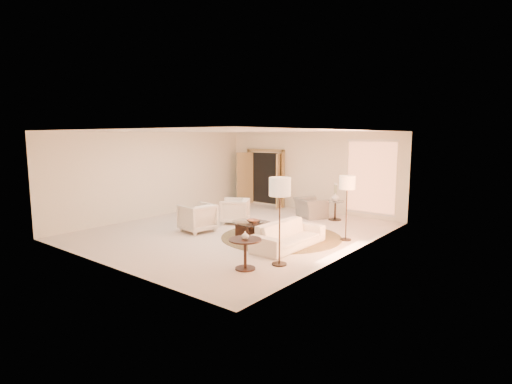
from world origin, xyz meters
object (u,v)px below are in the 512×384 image
Objects in this scene: armchair_left at (235,210)px; floor_lamp_near at (347,185)px; end_table at (245,249)px; bowl at (253,221)px; floor_lamp_far at (280,191)px; side_table at (335,208)px; end_vase at (245,235)px; armchair_right at (197,216)px; sofa at (289,235)px; coffee_table at (253,229)px; side_vase at (335,197)px; accent_chair at (311,205)px.

floor_lamp_near is at bearing 62.55° from armchair_left.
bowl is at bearing 124.85° from end_table.
side_table is at bearing 103.92° from floor_lamp_far.
bowl is at bearing 124.85° from end_vase.
side_table is at bearing 157.36° from armchair_right.
end_table is at bearing -172.78° from sofa.
armchair_left is 0.56× the size of coffee_table.
armchair_left is 3.23m from side_vase.
sofa is 2.16× the size of accent_chair.
floor_lamp_near is (1.91, 1.45, 1.14)m from coffee_table.
side_table is at bearing 98.40° from end_table.
armchair_right is at bearing -171.36° from bowl.
armchair_left reaches higher than end_table.
sofa is 3.61m from side_table.
floor_lamp_far is at bearing -76.08° from side_table.
floor_lamp_near is (2.22, -1.98, 1.00)m from accent_chair.
bowl is at bearing -98.45° from side_table.
sofa is 1.93m from end_vase.
coffee_table is 3.60m from side_vase.
side_vase reaches higher than armchair_left.
floor_lamp_far is (1.71, -1.26, 1.28)m from coffee_table.
end_vase is (-0.38, -0.65, -0.86)m from floor_lamp_far.
accent_chair is 5.58m from end_table.
end_table is 2.33m from bowl.
armchair_left is 5.19× the size of end_vase.
end_vase is at bearing -55.15° from bowl.
end_table is 5.50m from side_table.
coffee_table is 2.28× the size of end_table.
floor_lamp_far reaches higher than floor_lamp_near.
end_vase is (1.33, -1.91, 0.42)m from coffee_table.
side_table is 5.08m from floor_lamp_far.
bowl is 1.18× the size of side_vase.
armchair_left is 2.06m from bowl.
end_table is 1.07× the size of side_table.
end_vase is at bearing -81.60° from side_table.
armchair_right is 3.34× the size of side_vase.
armchair_right is 4.47m from side_vase.
accent_chair reaches higher than end_vase.
floor_lamp_near reaches higher than accent_chair.
end_vase is at bearing -120.80° from floor_lamp_far.
armchair_left reaches higher than side_table.
side_table reaches higher than coffee_table.
floor_lamp_near is 6.45× the size of side_vase.
floor_lamp_near is (0.58, 3.35, 0.99)m from end_table.
accent_chair reaches higher than side_table.
end_table is 3.55m from floor_lamp_near.
armchair_right is at bearing 95.82° from sofa.
accent_chair is at bearing -172.44° from side_vase.
floor_lamp_far reaches higher than side_table.
accent_chair is 1.47× the size of end_table.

